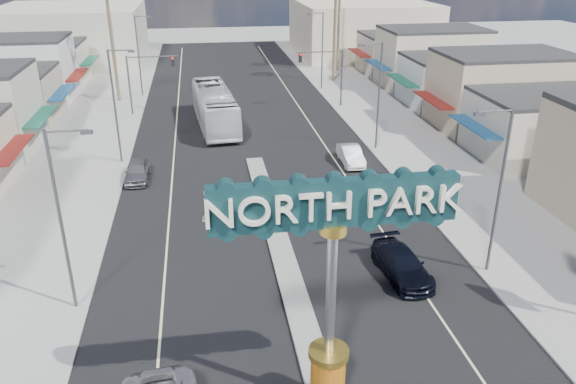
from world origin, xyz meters
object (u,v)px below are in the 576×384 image
object	(u,v)px
streetlight_r_far	(321,47)
suv_right	(402,264)
car_parked_right	(351,155)
streetlight_r_mid	(377,91)
streetlight_l_far	(140,52)
streetlight_r_near	(498,185)
car_parked_left	(137,171)
streetlight_l_near	(63,214)
traffic_signal_right	(325,67)
streetlight_l_mid	(116,101)
city_bus	(215,107)
traffic_signal_left	(147,73)
gateway_sign	(332,272)

from	to	relation	value
streetlight_r_far	suv_right	xyz separation A→B (m)	(-4.55, -41.72, -4.35)
suv_right	car_parked_right	xyz separation A→B (m)	(1.68, 16.65, -0.00)
streetlight_r_mid	suv_right	bearing A→B (deg)	-102.98
streetlight_l_far	streetlight_r_near	size ratio (longest dim) A/B	1.00
car_parked_right	car_parked_left	bearing A→B (deg)	-176.17
car_parked_left	streetlight_l_far	bearing A→B (deg)	93.64
streetlight_l_near	streetlight_r_near	distance (m)	20.87
traffic_signal_right	streetlight_l_near	bearing A→B (deg)	-119.99
streetlight_l_near	streetlight_r_far	bearing A→B (deg)	63.58
suv_right	streetlight_r_far	bearing A→B (deg)	78.28
streetlight_l_mid	car_parked_right	xyz separation A→B (m)	(18.00, -3.08, -4.36)
traffic_signal_right	streetlight_r_near	distance (m)	34.03
streetlight_l_mid	city_bus	distance (m)	12.26
streetlight_l_far	suv_right	bearing A→B (deg)	-68.64
streetlight_r_mid	city_bus	distance (m)	16.24
traffic_signal_left	car_parked_right	distance (m)	24.18
traffic_signal_right	streetlight_r_mid	xyz separation A→B (m)	(1.25, -13.99, 0.79)
streetlight_l_near	streetlight_r_far	xyz separation A→B (m)	(20.87, 42.00, 0.00)
traffic_signal_right	streetlight_l_near	size ratio (longest dim) A/B	0.67
traffic_signal_right	streetlight_l_near	world-z (taller)	streetlight_l_near
streetlight_r_far	traffic_signal_left	bearing A→B (deg)	-157.80
streetlight_l_mid	traffic_signal_right	bearing A→B (deg)	35.50
streetlight_l_far	streetlight_r_far	bearing A→B (deg)	0.00
traffic_signal_right	streetlight_r_mid	size ratio (longest dim) A/B	0.67
gateway_sign	streetlight_r_near	size ratio (longest dim) A/B	1.02
streetlight_r_mid	car_parked_left	size ratio (longest dim) A/B	2.14
gateway_sign	traffic_signal_left	bearing A→B (deg)	102.33
streetlight_r_near	streetlight_l_far	bearing A→B (deg)	116.42
city_bus	traffic_signal_left	bearing A→B (deg)	137.40
streetlight_r_near	suv_right	world-z (taller)	streetlight_r_near
gateway_sign	car_parked_right	world-z (taller)	gateway_sign
streetlight_l_mid	city_bus	bearing A→B (deg)	49.28
traffic_signal_right	car_parked_left	size ratio (longest dim) A/B	1.43
streetlight_r_mid	car_parked_right	size ratio (longest dim) A/B	2.10
streetlight_r_far	car_parked_left	bearing A→B (deg)	-126.84
streetlight_l_near	streetlight_r_near	xyz separation A→B (m)	(20.87, 0.00, 0.00)
gateway_sign	streetlight_r_near	bearing A→B (deg)	37.55
car_parked_left	car_parked_right	xyz separation A→B (m)	(16.56, 0.86, -0.01)
streetlight_r_far	car_parked_right	distance (m)	25.61
streetlight_l_near	streetlight_l_far	world-z (taller)	same
streetlight_l_far	streetlight_r_near	bearing A→B (deg)	-63.58
streetlight_l_mid	car_parked_right	world-z (taller)	streetlight_l_mid
traffic_signal_left	streetlight_l_mid	size ratio (longest dim) A/B	0.67
gateway_sign	suv_right	size ratio (longest dim) A/B	1.86
streetlight_l_mid	city_bus	world-z (taller)	streetlight_l_mid
traffic_signal_right	streetlight_l_mid	bearing A→B (deg)	-144.50
traffic_signal_right	car_parked_left	world-z (taller)	traffic_signal_right
streetlight_l_near	streetlight_r_far	distance (m)	46.90
streetlight_l_near	streetlight_r_mid	world-z (taller)	same
gateway_sign	streetlight_l_near	world-z (taller)	gateway_sign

